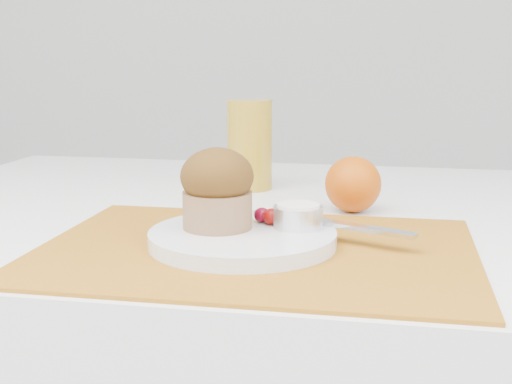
% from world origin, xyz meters
% --- Properties ---
extents(placemat, '(0.48, 0.36, 0.00)m').
position_xyz_m(placemat, '(-0.00, -0.16, 0.75)').
color(placemat, '#A36316').
rests_on(placemat, table).
extents(plate, '(0.26, 0.26, 0.02)m').
position_xyz_m(plate, '(-0.02, -0.16, 0.76)').
color(plate, silver).
rests_on(plate, placemat).
extents(ramekin, '(0.07, 0.07, 0.02)m').
position_xyz_m(ramekin, '(0.04, -0.13, 0.78)').
color(ramekin, silver).
rests_on(ramekin, plate).
extents(cream, '(0.05, 0.05, 0.01)m').
position_xyz_m(cream, '(0.04, -0.13, 0.80)').
color(cream, white).
rests_on(cream, ramekin).
extents(raspberry_near, '(0.02, 0.02, 0.02)m').
position_xyz_m(raspberry_near, '(-0.01, -0.11, 0.78)').
color(raspberry_near, '#500212').
rests_on(raspberry_near, plate).
extents(raspberry_far, '(0.02, 0.02, 0.02)m').
position_xyz_m(raspberry_far, '(0.01, -0.12, 0.78)').
color(raspberry_far, '#550402').
rests_on(raspberry_far, plate).
extents(butter_knife, '(0.20, 0.10, 0.01)m').
position_xyz_m(butter_knife, '(0.08, -0.11, 0.77)').
color(butter_knife, silver).
rests_on(butter_knife, plate).
extents(orange, '(0.08, 0.08, 0.08)m').
position_xyz_m(orange, '(0.09, 0.05, 0.79)').
color(orange, '#C65207').
rests_on(orange, table).
extents(juice_glass, '(0.08, 0.08, 0.14)m').
position_xyz_m(juice_glass, '(-0.08, 0.19, 0.82)').
color(juice_glass, '#B59021').
rests_on(juice_glass, table).
extents(muffin, '(0.10, 0.10, 0.09)m').
position_xyz_m(muffin, '(-0.05, -0.15, 0.82)').
color(muffin, '#956C48').
rests_on(muffin, plate).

